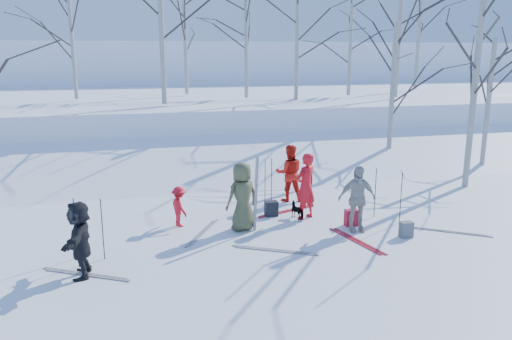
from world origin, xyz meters
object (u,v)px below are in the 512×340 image
object	(u,v)px
backpack_dark	(271,209)
skier_olive_center	(242,197)
backpack_grey	(406,230)
skier_red_seated	(179,207)
skier_red_north	(306,186)
skier_grey_west	(80,239)
backpack_red	(351,218)
skier_redor_behind	(289,173)
dog	(298,210)
skier_cream_east	(357,199)

from	to	relation	value
backpack_dark	skier_olive_center	bearing A→B (deg)	-138.82
backpack_grey	skier_red_seated	bearing A→B (deg)	157.78
skier_red_north	skier_grey_west	world-z (taller)	skier_red_north
backpack_red	backpack_dark	distance (m)	2.16
skier_olive_center	backpack_grey	xyz separation A→B (m)	(3.68, -1.46, -0.67)
skier_redor_behind	backpack_grey	xyz separation A→B (m)	(1.79, -3.57, -0.65)
skier_red_north	skier_red_seated	xyz separation A→B (m)	(-3.30, 0.19, -0.36)
dog	backpack_dark	bearing A→B (deg)	-55.29
backpack_grey	dog	bearing A→B (deg)	136.41
backpack_red	skier_olive_center	bearing A→B (deg)	172.02
skier_redor_behind	dog	xyz separation A→B (m)	(-0.27, -1.61, -0.62)
skier_redor_behind	backpack_dark	size ratio (longest dim) A/B	4.21
skier_redor_behind	backpack_dark	world-z (taller)	skier_redor_behind
skier_redor_behind	backpack_dark	bearing A→B (deg)	64.57
skier_olive_center	skier_redor_behind	world-z (taller)	skier_olive_center
dog	skier_redor_behind	bearing A→B (deg)	-124.36
backpack_red	backpack_dark	size ratio (longest dim) A/B	1.05
skier_red_seated	dog	bearing A→B (deg)	-111.67
dog	backpack_red	size ratio (longest dim) A/B	1.25
skier_red_north	skier_red_seated	size ratio (longest dim) A/B	1.70
backpack_dark	dog	bearing A→B (deg)	-30.48
skier_red_north	skier_grey_west	distance (m)	5.90
dog	backpack_dark	xyz separation A→B (m)	(-0.63, 0.37, -0.02)
dog	backpack_red	world-z (taller)	dog
skier_olive_center	backpack_grey	world-z (taller)	skier_olive_center
skier_olive_center	skier_grey_west	world-z (taller)	skier_olive_center
skier_red_seated	skier_grey_west	size ratio (longest dim) A/B	0.67
skier_olive_center	skier_redor_behind	size ratio (longest dim) A/B	1.02
skier_redor_behind	dog	world-z (taller)	skier_redor_behind
skier_red_seated	backpack_dark	distance (m)	2.51
backpack_dark	skier_cream_east	bearing A→B (deg)	-43.48
skier_red_seated	skier_grey_west	distance (m)	3.26
skier_grey_west	dog	world-z (taller)	skier_grey_west
skier_cream_east	backpack_grey	bearing A→B (deg)	-33.10
skier_redor_behind	skier_grey_west	bearing A→B (deg)	45.63
skier_redor_behind	skier_cream_east	world-z (taller)	skier_redor_behind
skier_grey_west	backpack_dark	bearing A→B (deg)	124.17
skier_grey_west	dog	bearing A→B (deg)	117.84
skier_redor_behind	skier_olive_center	bearing A→B (deg)	58.59
backpack_grey	skier_redor_behind	bearing A→B (deg)	116.61
dog	backpack_grey	size ratio (longest dim) A/B	1.38
skier_grey_west	dog	xyz separation A→B (m)	(5.26, 2.29, -0.55)
skier_grey_west	backpack_grey	xyz separation A→B (m)	(7.32, 0.33, -0.58)
skier_redor_behind	skier_grey_west	distance (m)	6.77
skier_red_seated	skier_cream_east	distance (m)	4.43
skier_cream_east	backpack_grey	xyz separation A→B (m)	(0.98, -0.71, -0.63)
backpack_dark	backpack_grey	bearing A→B (deg)	-40.93
dog	backpack_red	distance (m)	1.44
skier_olive_center	backpack_grey	distance (m)	4.01
skier_grey_west	backpack_grey	bearing A→B (deg)	96.91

